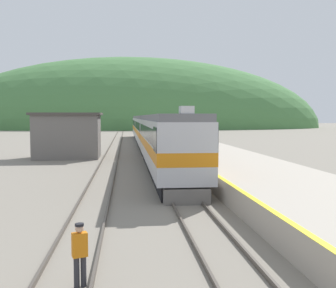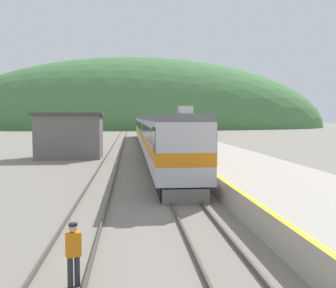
# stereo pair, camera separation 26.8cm
# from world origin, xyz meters

# --- Properties ---
(track_main) EXTENTS (1.52, 180.00, 0.16)m
(track_main) POSITION_xyz_m (0.00, 70.00, 0.08)
(track_main) COLOR #4C443D
(track_main) RESTS_ON ground
(track_siding) EXTENTS (1.52, 180.00, 0.16)m
(track_siding) POSITION_xyz_m (-4.45, 70.00, 0.08)
(track_siding) COLOR #4C443D
(track_siding) RESTS_ON ground
(platform) EXTENTS (6.51, 140.00, 1.10)m
(platform) POSITION_xyz_m (5.05, 50.00, 0.54)
(platform) COLOR #ADA393
(platform) RESTS_ON ground
(distant_hills) EXTENTS (146.54, 65.94, 53.25)m
(distant_hills) POSITION_xyz_m (0.00, 148.53, 0.00)
(distant_hills) COLOR #477A42
(distant_hills) RESTS_ON ground
(station_shed) EXTENTS (6.86, 4.99, 4.61)m
(station_shed) POSITION_xyz_m (-8.79, 37.19, 2.33)
(station_shed) COLOR slate
(station_shed) RESTS_ON ground
(express_train_lead_car) EXTENTS (2.94, 21.72, 4.70)m
(express_train_lead_car) POSITION_xyz_m (0.00, 25.22, 2.37)
(express_train_lead_car) COLOR black
(express_train_lead_car) RESTS_ON ground
(carriage_second) EXTENTS (2.93, 21.78, 4.34)m
(carriage_second) POSITION_xyz_m (0.00, 48.08, 2.36)
(carriage_second) COLOR black
(carriage_second) RESTS_ON ground
(carriage_third) EXTENTS (2.93, 21.78, 4.34)m
(carriage_third) POSITION_xyz_m (0.00, 70.74, 2.36)
(carriage_third) COLOR black
(carriage_third) RESTS_ON ground
(track_worker) EXTENTS (0.41, 0.33, 1.59)m
(track_worker) POSITION_xyz_m (-4.01, 6.08, 0.89)
(track_worker) COLOR #2D2D33
(track_worker) RESTS_ON ground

